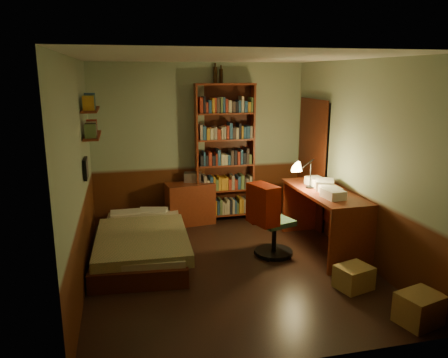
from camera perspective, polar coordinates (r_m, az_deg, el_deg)
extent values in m
cube|color=black|center=(5.75, 0.58, -11.40)|extent=(3.50, 4.00, 0.02)
cube|color=silver|center=(5.21, 0.66, 15.70)|extent=(3.50, 4.00, 0.02)
cube|color=#8DA181|center=(7.26, -3.20, 4.71)|extent=(3.50, 0.02, 2.60)
cube|color=#8DA181|center=(5.20, -18.55, 0.47)|extent=(0.02, 4.00, 2.60)
cube|color=#8DA181|center=(5.99, 17.20, 2.22)|extent=(0.02, 4.00, 2.60)
cube|color=#8DA181|center=(3.48, 8.61, -5.32)|extent=(3.50, 0.02, 2.60)
cube|color=black|center=(7.16, 11.56, 1.89)|extent=(0.06, 0.90, 2.00)
cube|color=#381509|center=(7.14, 11.30, 1.88)|extent=(0.02, 0.98, 2.08)
cube|color=olive|center=(6.06, -10.75, -7.01)|extent=(1.30, 2.18, 0.62)
cube|color=maroon|center=(7.21, -4.44, -3.21)|extent=(0.81, 0.48, 0.68)
cube|color=#B2B2B7|center=(7.23, -4.10, 0.27)|extent=(0.32, 0.27, 0.15)
cube|color=maroon|center=(7.21, 0.10, 3.35)|extent=(0.99, 0.36, 2.27)
cylinder|color=black|center=(7.18, -1.15, 13.43)|extent=(0.09, 0.09, 0.25)
cylinder|color=black|center=(7.20, -0.38, 13.30)|extent=(0.07, 0.07, 0.22)
cube|color=maroon|center=(6.28, 12.94, -5.24)|extent=(0.70, 1.61, 0.86)
cube|color=silver|center=(6.21, 13.01, -0.70)|extent=(0.36, 0.40, 0.13)
cone|color=black|center=(6.19, 11.26, 1.16)|extent=(0.19, 0.19, 0.51)
cube|color=#346044|center=(5.96, 6.62, -5.56)|extent=(0.58, 0.54, 0.94)
cube|color=#9F1B01|center=(5.50, 5.41, 0.81)|extent=(0.37, 0.50, 0.53)
cube|color=maroon|center=(6.22, -16.81, 5.46)|extent=(0.20, 0.90, 0.03)
cube|color=maroon|center=(6.19, -17.03, 8.67)|extent=(0.20, 0.90, 0.03)
cube|color=black|center=(5.79, -17.63, 1.32)|extent=(0.04, 0.32, 0.26)
cube|color=#A88D4E|center=(4.90, 24.19, -15.18)|extent=(0.49, 0.43, 0.31)
cube|color=#A88D4E|center=(5.37, 16.59, -12.20)|extent=(0.45, 0.41, 0.27)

